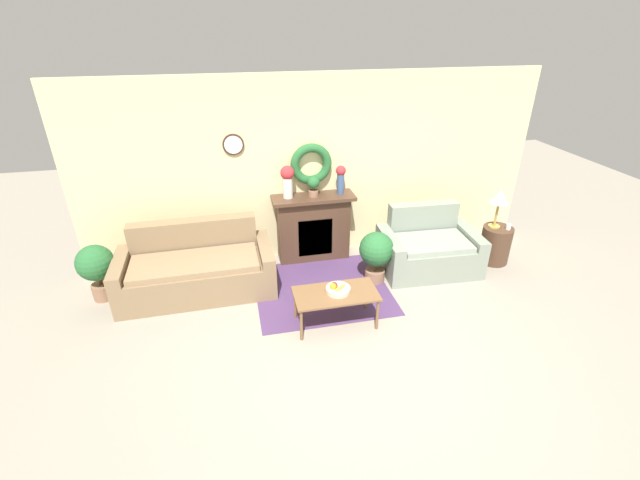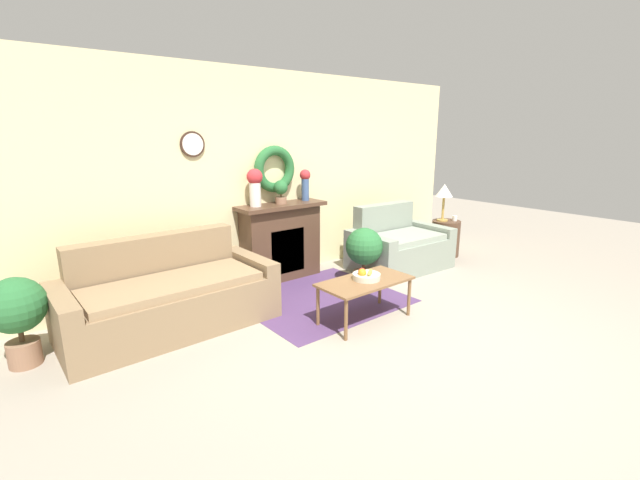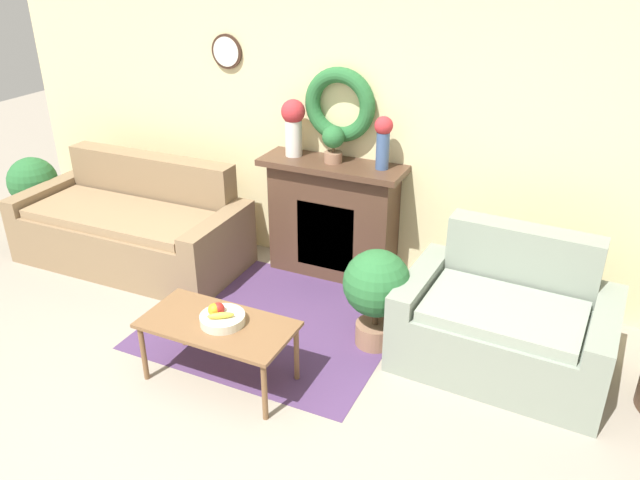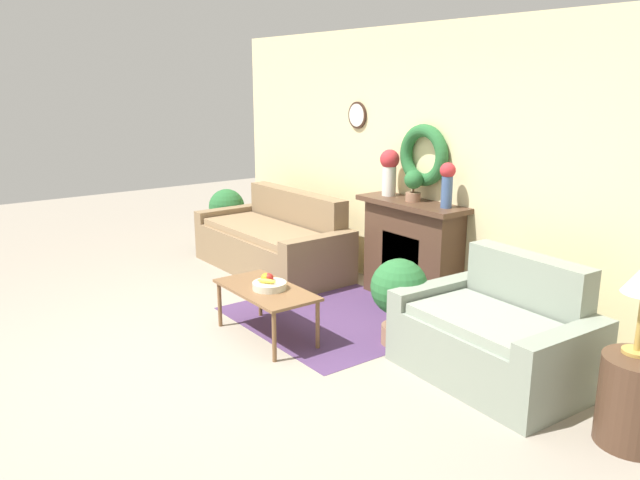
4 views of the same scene
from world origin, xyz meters
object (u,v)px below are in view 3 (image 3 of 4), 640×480
object	(u,v)px
vase_on_mantel_left	(293,123)
potted_plant_floor_by_loveseat	(377,289)
coffee_table	(218,329)
fruit_bowl	(221,317)
vase_on_mantel_right	(383,139)
potted_plant_floor_by_couch	(34,187)
loveseat_right	(505,323)
potted_plant_on_mantel	(333,142)
couch_left	(134,227)
fireplace	(333,218)

from	to	relation	value
vase_on_mantel_left	potted_plant_floor_by_loveseat	distance (m)	1.61
coffee_table	fruit_bowl	xyz separation A→B (m)	(0.02, 0.02, 0.09)
vase_on_mantel_right	potted_plant_floor_by_couch	size ratio (longest dim) A/B	0.54
coffee_table	vase_on_mantel_right	bearing A→B (deg)	73.76
loveseat_right	vase_on_mantel_right	world-z (taller)	vase_on_mantel_right
vase_on_mantel_right	potted_plant_floor_by_loveseat	world-z (taller)	vase_on_mantel_right
potted_plant_floor_by_couch	potted_plant_floor_by_loveseat	xyz separation A→B (m)	(3.67, -0.36, -0.03)
potted_plant_floor_by_loveseat	vase_on_mantel_right	bearing A→B (deg)	109.26
vase_on_mantel_right	potted_plant_floor_by_couch	xyz separation A→B (m)	(-3.37, -0.49, -0.78)
fruit_bowl	potted_plant_floor_by_couch	distance (m)	3.13
fruit_bowl	potted_plant_floor_by_loveseat	distance (m)	1.10
vase_on_mantel_right	potted_plant_on_mantel	size ratio (longest dim) A/B	1.38
fruit_bowl	vase_on_mantel_left	xyz separation A→B (m)	(-0.32, 1.65, 0.81)
potted_plant_floor_by_couch	vase_on_mantel_left	bearing A→B (deg)	10.73
vase_on_mantel_left	potted_plant_on_mantel	world-z (taller)	vase_on_mantel_left
fruit_bowl	vase_on_mantel_right	xyz separation A→B (m)	(0.46, 1.65, 0.78)
coffee_table	vase_on_mantel_left	xyz separation A→B (m)	(-0.29, 1.67, 0.90)
fruit_bowl	loveseat_right	bearing A→B (deg)	30.77
loveseat_right	potted_plant_floor_by_couch	distance (m)	4.54
couch_left	potted_plant_on_mantel	world-z (taller)	potted_plant_on_mantel
potted_plant_on_mantel	potted_plant_floor_by_couch	distance (m)	3.08
fireplace	loveseat_right	size ratio (longest dim) A/B	0.85
loveseat_right	coffee_table	bearing A→B (deg)	-146.31
coffee_table	vase_on_mantel_right	size ratio (longest dim) A/B	2.37
vase_on_mantel_left	potted_plant_floor_by_couch	xyz separation A→B (m)	(-2.59, -0.49, -0.81)
loveseat_right	coffee_table	xyz separation A→B (m)	(-1.65, -0.99, 0.08)
coffee_table	loveseat_right	bearing A→B (deg)	30.84
couch_left	potted_plant_on_mantel	xyz separation A→B (m)	(1.72, 0.52, 0.88)
coffee_table	vase_on_mantel_right	world-z (taller)	vase_on_mantel_right
coffee_table	potted_plant_floor_by_loveseat	distance (m)	1.13
fireplace	potted_plant_floor_by_loveseat	xyz separation A→B (m)	(0.71, -0.85, -0.06)
fruit_bowl	potted_plant_floor_by_loveseat	world-z (taller)	potted_plant_floor_by_loveseat
fruit_bowl	potted_plant_floor_by_loveseat	bearing A→B (deg)	46.33
coffee_table	fruit_bowl	distance (m)	0.09
couch_left	potted_plant_floor_by_loveseat	distance (m)	2.45
vase_on_mantel_left	potted_plant_floor_by_couch	bearing A→B (deg)	-169.27
fireplace	fruit_bowl	distance (m)	1.65
loveseat_right	potted_plant_floor_by_loveseat	world-z (taller)	loveseat_right
vase_on_mantel_right	potted_plant_on_mantel	bearing A→B (deg)	-177.21
vase_on_mantel_left	loveseat_right	bearing A→B (deg)	-19.24
vase_on_mantel_left	potted_plant_on_mantel	distance (m)	0.38
loveseat_right	potted_plant_floor_by_couch	xyz separation A→B (m)	(-4.54, 0.19, 0.18)
vase_on_mantel_left	vase_on_mantel_right	bearing A→B (deg)	0.00
vase_on_mantel_right	potted_plant_floor_by_couch	world-z (taller)	vase_on_mantel_right
loveseat_right	potted_plant_floor_by_couch	world-z (taller)	loveseat_right
fruit_bowl	vase_on_mantel_left	distance (m)	1.87
loveseat_right	potted_plant_floor_by_couch	bearing A→B (deg)	-179.53
potted_plant_on_mantel	potted_plant_floor_by_loveseat	xyz separation A→B (m)	(0.71, -0.83, -0.74)
vase_on_mantel_right	loveseat_right	bearing A→B (deg)	-30.18
coffee_table	potted_plant_floor_by_couch	xyz separation A→B (m)	(-2.88, 1.18, 0.09)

